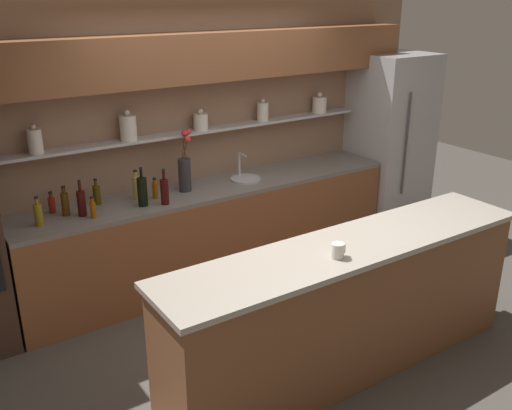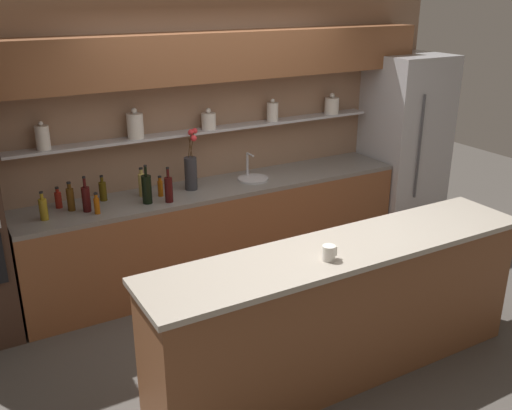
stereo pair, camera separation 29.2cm
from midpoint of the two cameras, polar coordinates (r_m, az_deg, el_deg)
The scene contains 18 objects.
ground_plane at distance 4.83m, azimuth 5.65°, elevation -12.62°, with size 12.00×12.00×0.00m, color #4C4742.
back_wall_unit at distance 5.46m, azimuth -3.12°, elevation 9.14°, with size 5.20×0.44×2.60m.
back_counter_unit at distance 5.51m, azimuth -2.11°, elevation -2.62°, with size 3.73×0.62×0.92m.
island_counter at distance 4.17m, azimuth 10.57°, elevation -10.43°, with size 2.90×0.61×1.02m.
refrigerator at distance 6.61m, azimuth 15.82°, elevation 5.59°, with size 0.78×0.73×2.01m.
flower_vase at distance 5.21m, azimuth -4.92°, elevation 3.59°, with size 0.15×0.13×0.56m.
sink_fixture at distance 5.52m, azimuth 1.17°, elevation 2.78°, with size 0.30×0.30×0.25m.
bottle_sauce_0 at distance 5.02m, azimuth -17.61°, elevation 0.53°, with size 0.06×0.06×0.18m.
bottle_wine_1 at distance 4.86m, azimuth -14.99°, elevation 0.62°, with size 0.07×0.07×0.30m.
bottle_sauce_2 at distance 4.80m, azimuth -13.97°, elevation 0.01°, with size 0.05×0.05×0.18m.
bottle_spirit_3 at distance 4.91m, azimuth -16.45°, elevation 0.60°, with size 0.06×0.06×0.25m.
bottle_oil_4 at distance 4.78m, azimuth -18.88°, elevation -0.37°, with size 0.07×0.07×0.24m.
bottle_wine_5 at distance 4.94m, azimuth -7.06°, elevation 1.58°, with size 0.07×0.07×0.31m.
bottle_oil_6 at distance 5.08m, azimuth -13.49°, elevation 1.38°, with size 0.06×0.06×0.23m.
bottle_sauce_7 at distance 5.10m, azimuth -7.94°, elevation 1.73°, with size 0.05×0.05×0.19m.
bottle_spirit_8 at distance 5.11m, azimuth -9.74°, elevation 2.04°, with size 0.06×0.06×0.27m.
bottle_wine_9 at distance 4.93m, azimuth -9.22°, elevation 1.58°, with size 0.08×0.08×0.34m.
coffee_mug at distance 3.70m, azimuth 9.55°, elevation -4.78°, with size 0.11×0.09×0.10m.
Camera 2 is at (-2.26, -3.33, 2.65)m, focal length 40.00 mm.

